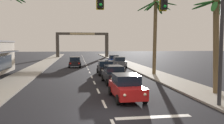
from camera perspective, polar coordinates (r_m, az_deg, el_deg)
The scene contains 14 objects.
ground_plane at distance 12.57m, azimuth -0.62°, elevation -12.92°, with size 220.00×220.00×0.00m, color black.
sidewalk_right at distance 33.47m, azimuth 7.89°, elevation -1.96°, with size 3.20×110.00×0.14m, color #9E998E.
sidewalk_left at distance 32.68m, azimuth -19.37°, elevation -2.32°, with size 3.20×110.00×0.14m, color #9E998E.
lane_markings at distance 32.01m, azimuth -4.77°, elevation -2.35°, with size 4.28×87.87×0.01m.
traffic_signal_mast at distance 13.54m, azimuth 13.48°, elevation 10.99°, with size 10.65×0.41×7.43m.
sedan_lead_at_stop_bar at distance 16.03m, azimuth 3.49°, elevation -6.00°, with size 2.03×4.48×1.68m.
sedan_third_in_queue at distance 22.49m, azimuth 0.43°, elevation -3.00°, with size 2.07×4.50×1.68m.
sedan_fifth_in_queue at distance 29.00m, azimuth -1.64°, elevation -1.34°, with size 1.98×4.46×1.68m.
sedan_oncoming_far at distance 38.56m, azimuth -8.99°, elevation 0.03°, with size 2.04×4.49×1.68m.
sedan_parked_nearest_kerb at distance 44.22m, azimuth 0.44°, elevation 0.63°, with size 2.05×4.49×1.68m.
sedan_parked_mid_kerb at distance 38.03m, azimuth 1.75°, elevation 0.02°, with size 1.99×4.47×1.68m.
palm_right_nearest at distance 18.60m, azimuth 24.00°, elevation 7.06°, with size 3.52×3.07×7.10m.
palm_right_second at distance 28.68m, azimuth 10.55°, elevation 9.06°, with size 4.60×4.86×9.10m.
town_gateway_arch at distance 67.19m, azimuth -7.20°, elevation 5.01°, with size 14.78×0.90×7.04m.
Camera 1 is at (-1.66, -11.89, 3.74)m, focal length 37.49 mm.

